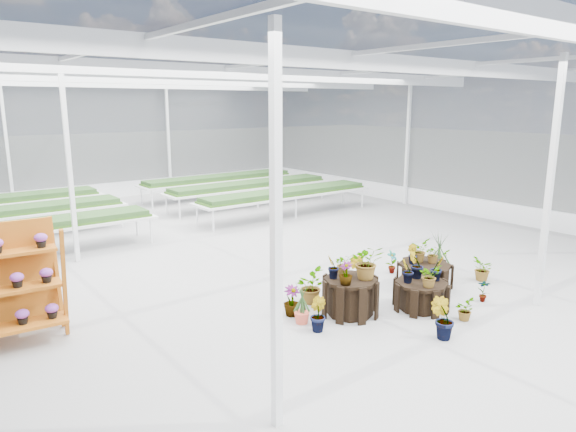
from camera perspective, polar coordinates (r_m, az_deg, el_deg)
ground_plane at (r=10.95m, az=-0.96°, el=-7.14°), size 24.00×24.00×0.00m
greenhouse_shell at (r=10.41m, az=-1.00°, el=4.61°), size 18.00×24.00×4.50m
steel_frame at (r=10.41m, az=-1.00°, el=4.61°), size 18.00×24.00×4.50m
nursery_benches at (r=16.98m, az=-15.59°, el=0.91°), size 16.00×7.00×0.84m
plinth_tall at (r=9.21m, az=6.93°, el=-8.87°), size 1.24×1.24×0.66m
plinth_mid at (r=9.72m, az=14.56°, el=-8.52°), size 1.29×1.29×0.51m
plinth_low at (r=10.87m, az=14.92°, el=-6.36°), size 1.16×1.16×0.49m
shelf_rack at (r=9.00m, az=-29.17°, el=-6.90°), size 1.83×1.08×1.85m
nursery_plants at (r=9.95m, az=11.15°, el=-6.30°), size 4.87×3.06×1.28m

